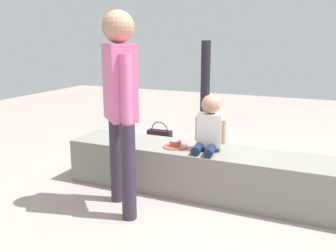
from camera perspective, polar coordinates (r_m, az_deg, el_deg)
The scene contains 10 objects.
ground_plane at distance 3.30m, azimuth 8.37°, elevation -10.78°, with size 12.00×12.00×0.00m, color #A79288.
concrete_ledge at distance 3.22m, azimuth 8.49°, elevation -7.46°, with size 2.86×0.50×0.41m, color gray.
child_seated at distance 3.12m, azimuth 6.52°, elevation -0.07°, with size 0.28×0.32×0.48m.
adult_standing at distance 2.78m, azimuth -7.55°, elevation 4.86°, with size 0.36×0.36×1.56m.
cake_plate at distance 3.24m, azimuth 1.18°, elevation -2.97°, with size 0.22×0.22×0.07m.
railing_post at distance 4.31m, azimuth 5.78°, elevation 2.37°, with size 0.36×0.36×1.34m.
water_bottle_far_side at distance 4.34m, azimuth 1.32°, elevation -3.47°, with size 0.06×0.06×0.18m.
party_cup_red at distance 4.00m, azimuth 3.09°, elevation -5.33°, with size 0.08×0.08×0.11m, color red.
cake_box_white at distance 4.18m, azimuth 14.25°, elevation -4.76°, with size 0.34×0.31×0.14m, color white.
handbag_black_leather at distance 4.64m, azimuth -1.33°, elevation -1.90°, with size 0.31×0.11×0.33m.
Camera 1 is at (0.77, -2.91, 1.35)m, focal length 38.74 mm.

